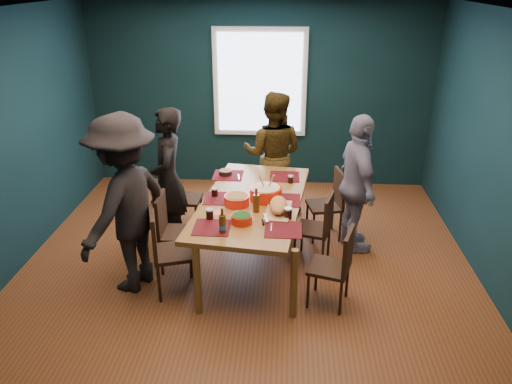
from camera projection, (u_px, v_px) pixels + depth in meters
The scene contains 26 objects.
room at pixel (248, 142), 5.25m from camera, with size 5.01×5.01×2.71m.
dining_table at pixel (252, 206), 5.37m from camera, with size 1.27×2.17×0.78m.
chair_left_far at pixel (179, 193), 6.23m from camera, with size 0.39×0.39×0.84m.
chair_left_mid at pixel (171, 226), 5.37m from camera, with size 0.40×0.40×0.86m.
chair_left_near at pixel (165, 246), 4.94m from camera, with size 0.51×0.51×0.91m.
chair_right_far at pixel (331, 199), 6.03m from camera, with size 0.46×0.46×0.85m.
chair_right_mid at pixel (320, 224), 5.48m from camera, with size 0.46×0.46×0.82m.
chair_right_near at pixel (338, 262), 4.75m from camera, with size 0.46×0.46×0.82m.
person_far_left at pixel (168, 179), 5.74m from camera, with size 0.61×0.40×1.66m, color black.
person_back at pixel (273, 154), 6.52m from camera, with size 0.80×0.63×1.66m, color black.
person_right at pixel (357, 185), 5.62m from camera, with size 0.95×0.40×1.62m, color silver.
person_near_left at pixel (125, 205), 4.90m from camera, with size 1.19×0.68×1.84m, color black.
bowl_salad at pixel (237, 200), 5.20m from camera, with size 0.26×0.26×0.11m.
bowl_dumpling at pixel (266, 193), 5.32m from camera, with size 0.34×0.34×0.32m.
bowl_herbs at pixel (242, 218), 4.82m from camera, with size 0.21×0.21×0.09m.
cutting_board at pixel (278, 206), 5.04m from camera, with size 0.30×0.61×0.13m.
small_bowl at pixel (225, 172), 5.97m from camera, with size 0.15×0.15×0.06m.
beer_bottle_a at pixel (222, 224), 4.62m from camera, with size 0.07×0.07×0.25m.
beer_bottle_b at pixel (256, 203), 5.03m from camera, with size 0.07×0.07×0.26m.
cola_glass_a at pixel (210, 213), 4.90m from camera, with size 0.08×0.08×0.11m.
cola_glass_b at pixel (288, 213), 4.91m from camera, with size 0.08×0.08×0.11m.
cola_glass_c at pixel (291, 179), 5.75m from camera, with size 0.06×0.06×0.09m.
cola_glass_d at pixel (215, 192), 5.40m from camera, with size 0.07×0.07×0.10m.
napkin_a at pixel (288, 196), 5.42m from camera, with size 0.13×0.13×0.00m, color #FF6B71.
napkin_b at pixel (215, 213), 5.04m from camera, with size 0.13×0.13×0.00m, color #FF6B71.
napkin_c at pixel (280, 229), 4.73m from camera, with size 0.13×0.13×0.00m, color #FF6B71.
Camera 1 is at (0.40, -4.73, 3.01)m, focal length 35.00 mm.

